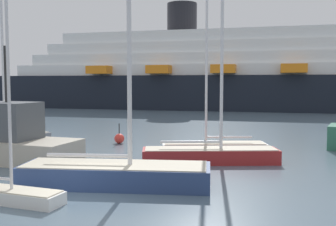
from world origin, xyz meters
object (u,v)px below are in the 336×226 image
(sailboat_1, at_px, (115,170))
(channel_buoy_0, at_px, (119,138))
(sailboat_0, at_px, (210,151))
(fishing_boat_1, at_px, (3,140))
(sailboat_6, at_px, (4,190))
(cruise_ship, at_px, (291,74))
(sailboat_5, at_px, (214,144))

(sailboat_1, height_order, channel_buoy_0, sailboat_1)
(sailboat_0, bearing_deg, fishing_boat_1, 175.08)
(sailboat_1, bearing_deg, sailboat_6, -144.16)
(channel_buoy_0, distance_m, cruise_ship, 38.41)
(sailboat_6, height_order, cruise_ship, cruise_ship)
(sailboat_0, relative_size, channel_buoy_0, 9.38)
(sailboat_0, xyz_separation_m, sailboat_6, (-6.03, -7.95, -0.20))
(sailboat_1, bearing_deg, cruise_ship, 71.16)
(sailboat_6, bearing_deg, sailboat_0, 60.65)
(channel_buoy_0, bearing_deg, cruise_ship, 69.64)
(sailboat_0, distance_m, channel_buoy_0, 8.22)
(cruise_ship, bearing_deg, sailboat_1, -99.89)
(sailboat_1, distance_m, cruise_ship, 47.20)
(sailboat_5, xyz_separation_m, sailboat_6, (-5.85, -11.27, -0.04))
(sailboat_1, xyz_separation_m, sailboat_6, (-2.97, -2.73, -0.22))
(sailboat_0, bearing_deg, sailboat_1, -134.51)
(sailboat_0, xyz_separation_m, channel_buoy_0, (-6.51, 5.01, -0.27))
(fishing_boat_1, distance_m, cruise_ship, 45.91)
(sailboat_1, bearing_deg, fishing_boat_1, 147.30)
(sailboat_6, height_order, channel_buoy_0, sailboat_6)
(sailboat_5, height_order, fishing_boat_1, sailboat_5)
(sailboat_5, xyz_separation_m, fishing_boat_1, (-10.17, -4.99, 0.59))
(sailboat_6, relative_size, cruise_ship, 0.09)
(fishing_boat_1, bearing_deg, sailboat_0, 15.62)
(sailboat_0, distance_m, sailboat_5, 3.33)
(sailboat_0, relative_size, sailboat_1, 0.91)
(channel_buoy_0, bearing_deg, sailboat_5, -14.95)
(sailboat_6, bearing_deg, channel_buoy_0, 99.97)
(sailboat_0, relative_size, sailboat_5, 1.29)
(sailboat_5, bearing_deg, fishing_boat_1, 12.22)
(sailboat_1, distance_m, channel_buoy_0, 10.80)
(cruise_ship, bearing_deg, sailboat_0, -97.25)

